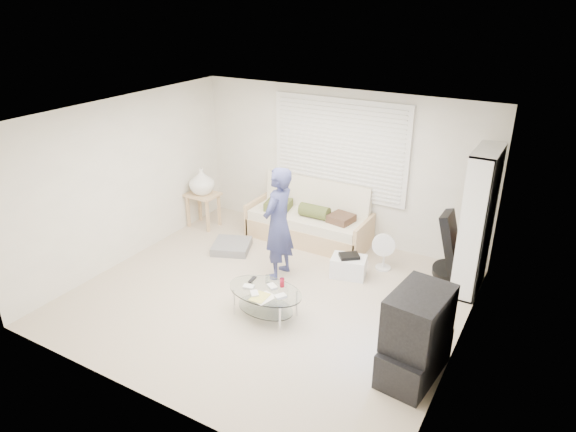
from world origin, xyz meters
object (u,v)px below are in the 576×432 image
Objects in this scene: tv_unit at (416,336)px; coffee_table at (265,295)px; bookshelf at (477,222)px; futon_sofa at (309,221)px.

tv_unit is 2.00m from coffee_table.
bookshelf is 3.00m from coffee_table.
bookshelf reaches higher than coffee_table.
coffee_table is at bearing 176.16° from tv_unit.
coffee_table is (-2.11, -2.01, -0.71)m from bookshelf.
coffee_table is (-1.99, 0.13, -0.19)m from tv_unit.
bookshelf reaches higher than tv_unit.
bookshelf is 2.21m from tv_unit.
futon_sofa is at bearing 174.50° from bookshelf.
futon_sofa is at bearing 103.61° from coffee_table.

